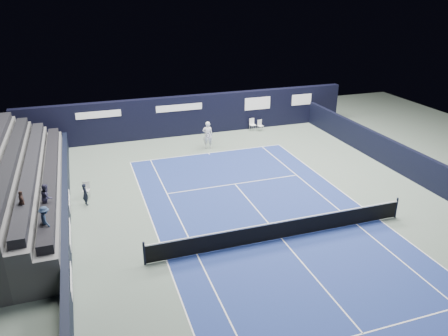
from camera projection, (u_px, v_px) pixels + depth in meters
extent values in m
plane|color=#58685D|center=(264.00, 219.00, 22.22)|extent=(48.00, 48.00, 0.00)
cube|color=navy|center=(281.00, 238.00, 20.47)|extent=(10.97, 23.77, 0.01)
cube|color=black|center=(388.00, 152.00, 28.46)|extent=(0.30, 22.00, 1.80)
cube|color=white|center=(253.00, 125.00, 35.52)|extent=(0.48, 0.46, 0.04)
cube|color=white|center=(252.00, 121.00, 35.58)|extent=(0.43, 0.08, 0.51)
cylinder|color=white|center=(254.00, 127.00, 35.82)|extent=(0.02, 0.02, 0.45)
cylinder|color=white|center=(250.00, 127.00, 35.68)|extent=(0.02, 0.02, 0.45)
cylinder|color=white|center=(256.00, 128.00, 35.53)|extent=(0.02, 0.02, 0.45)
cylinder|color=white|center=(252.00, 129.00, 35.39)|extent=(0.02, 0.02, 0.45)
cube|color=silver|center=(261.00, 126.00, 35.43)|extent=(0.45, 0.43, 0.04)
cube|color=silver|center=(260.00, 122.00, 35.48)|extent=(0.39, 0.09, 0.47)
cylinder|color=silver|center=(261.00, 128.00, 35.71)|extent=(0.02, 0.02, 0.41)
cylinder|color=silver|center=(258.00, 128.00, 35.56)|extent=(0.02, 0.02, 0.41)
cylinder|color=silver|center=(263.00, 129.00, 35.45)|extent=(0.02, 0.02, 0.41)
cylinder|color=silver|center=(260.00, 129.00, 35.31)|extent=(0.02, 0.02, 0.41)
cube|color=silver|center=(86.00, 190.00, 24.34)|extent=(0.47, 0.46, 0.04)
cube|color=silver|center=(86.00, 185.00, 24.41)|extent=(0.38, 0.13, 0.46)
cylinder|color=silver|center=(90.00, 192.00, 24.57)|extent=(0.02, 0.02, 0.41)
cylinder|color=silver|center=(84.00, 192.00, 24.55)|extent=(0.02, 0.02, 0.41)
cylinder|color=silver|center=(89.00, 195.00, 24.28)|extent=(0.02, 0.02, 0.41)
cylinder|color=silver|center=(83.00, 195.00, 24.26)|extent=(0.02, 0.02, 0.41)
imported|color=black|center=(85.00, 194.00, 23.42)|extent=(0.43, 0.52, 1.23)
cube|color=white|center=(208.00, 153.00, 30.85)|extent=(10.97, 0.06, 0.00)
cube|color=white|center=(380.00, 220.00, 22.09)|extent=(0.06, 23.77, 0.00)
cube|color=white|center=(166.00, 260.00, 18.85)|extent=(0.06, 23.77, 0.00)
cube|color=white|center=(357.00, 224.00, 21.68)|extent=(0.06, 23.77, 0.00)
cube|color=white|center=(197.00, 254.00, 19.26)|extent=(0.06, 23.77, 0.00)
cube|color=white|center=(235.00, 184.00, 26.06)|extent=(8.23, 0.06, 0.00)
cube|color=white|center=(363.00, 334.00, 14.88)|extent=(8.23, 0.06, 0.00)
cube|color=white|center=(281.00, 238.00, 20.47)|extent=(0.06, 12.80, 0.00)
cube|color=white|center=(209.00, 154.00, 30.72)|extent=(0.06, 0.30, 0.00)
cylinder|color=black|center=(396.00, 208.00, 22.15)|extent=(0.10, 0.10, 1.10)
cylinder|color=black|center=(144.00, 253.00, 18.37)|extent=(0.10, 0.10, 1.10)
cube|color=black|center=(282.00, 230.00, 20.30)|extent=(12.80, 0.03, 0.86)
cube|color=white|center=(282.00, 222.00, 20.12)|extent=(12.80, 0.05, 0.06)
cube|color=black|center=(191.00, 115.00, 34.28)|extent=(26.00, 0.60, 3.10)
cube|color=silver|center=(99.00, 115.00, 31.64)|extent=(3.20, 0.02, 0.50)
cube|color=silver|center=(179.00, 108.00, 33.41)|extent=(3.60, 0.02, 0.50)
cube|color=silver|center=(258.00, 103.00, 35.41)|extent=(2.20, 0.02, 1.00)
cube|color=silver|center=(302.00, 100.00, 36.59)|extent=(1.80, 0.02, 0.90)
cube|color=black|center=(66.00, 201.00, 22.68)|extent=(0.30, 22.00, 1.20)
cube|color=silver|center=(71.00, 280.00, 16.61)|extent=(0.02, 2.00, 0.45)
cube|color=silver|center=(70.00, 234.00, 19.67)|extent=(0.02, 2.40, 0.45)
cube|color=silver|center=(69.00, 201.00, 22.73)|extent=(0.02, 2.00, 0.45)
cube|color=#535356|center=(54.00, 191.00, 23.29)|extent=(0.90, 16.00, 1.65)
cube|color=#545456|center=(35.00, 190.00, 22.93)|extent=(0.90, 16.00, 2.10)
cube|color=#49494B|center=(15.00, 188.00, 22.58)|extent=(0.90, 16.00, 2.55)
cube|color=black|center=(51.00, 174.00, 22.89)|extent=(0.63, 15.20, 0.40)
cube|color=black|center=(31.00, 168.00, 22.45)|extent=(0.63, 15.20, 0.40)
cube|color=black|center=(10.00, 162.00, 22.01)|extent=(0.63, 15.20, 0.40)
imported|color=#2A2742|center=(47.00, 197.00, 19.42)|extent=(0.53, 0.65, 1.25)
imported|color=navy|center=(45.00, 220.00, 17.63)|extent=(0.65, 0.85, 1.16)
imported|color=#422D28|center=(22.00, 202.00, 18.28)|extent=(0.43, 0.63, 1.00)
imported|color=white|center=(208.00, 135.00, 31.46)|extent=(0.83, 0.65, 2.00)
cylinder|color=black|center=(207.00, 136.00, 31.13)|extent=(0.03, 0.29, 0.13)
torus|color=black|center=(208.00, 135.00, 30.88)|extent=(0.30, 0.13, 0.29)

